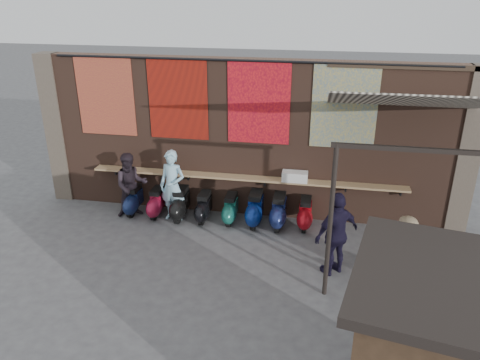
{
  "coord_description": "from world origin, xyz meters",
  "views": [
    {
      "loc": [
        1.84,
        -8.37,
        5.66
      ],
      "look_at": [
        0.08,
        1.2,
        1.52
      ],
      "focal_mm": 35.0,
      "sensor_mm": 36.0,
      "label": 1
    }
  ],
  "objects_px": {
    "diner_left": "(173,186)",
    "scooter_stool_3": "(204,207)",
    "shelf_box": "(295,176)",
    "shopper_tan": "(404,250)",
    "scooter_stool_5": "(255,209)",
    "diner_right": "(131,185)",
    "scooter_stool_4": "(231,209)",
    "scooter_stool_6": "(279,211)",
    "scooter_stool_2": "(180,204)",
    "shopper_navy": "(336,234)",
    "scooter_stool_0": "(134,200)",
    "scooter_stool_1": "(157,203)",
    "scooter_stool_7": "(305,214)"
  },
  "relations": [
    {
      "from": "scooter_stool_0",
      "to": "shopper_tan",
      "type": "distance_m",
      "value": 6.8
    },
    {
      "from": "scooter_stool_7",
      "to": "shopper_tan",
      "type": "height_order",
      "value": "shopper_tan"
    },
    {
      "from": "scooter_stool_6",
      "to": "scooter_stool_5",
      "type": "bearing_deg",
      "value": -179.83
    },
    {
      "from": "scooter_stool_3",
      "to": "scooter_stool_5",
      "type": "height_order",
      "value": "scooter_stool_5"
    },
    {
      "from": "scooter_stool_5",
      "to": "diner_right",
      "type": "distance_m",
      "value": 3.24
    },
    {
      "from": "scooter_stool_0",
      "to": "scooter_stool_6",
      "type": "bearing_deg",
      "value": -0.58
    },
    {
      "from": "scooter_stool_4",
      "to": "shopper_navy",
      "type": "relative_size",
      "value": 0.42
    },
    {
      "from": "shelf_box",
      "to": "shopper_navy",
      "type": "distance_m",
      "value": 2.36
    },
    {
      "from": "scooter_stool_5",
      "to": "shopper_navy",
      "type": "relative_size",
      "value": 0.48
    },
    {
      "from": "scooter_stool_3",
      "to": "shopper_navy",
      "type": "relative_size",
      "value": 0.42
    },
    {
      "from": "diner_right",
      "to": "shopper_tan",
      "type": "height_order",
      "value": "diner_right"
    },
    {
      "from": "scooter_stool_0",
      "to": "shopper_navy",
      "type": "bearing_deg",
      "value": -19.45
    },
    {
      "from": "scooter_stool_4",
      "to": "diner_left",
      "type": "relative_size",
      "value": 0.41
    },
    {
      "from": "scooter_stool_3",
      "to": "scooter_stool_7",
      "type": "height_order",
      "value": "scooter_stool_7"
    },
    {
      "from": "scooter_stool_7",
      "to": "diner_right",
      "type": "bearing_deg",
      "value": -178.45
    },
    {
      "from": "scooter_stool_2",
      "to": "shopper_tan",
      "type": "xyz_separation_m",
      "value": [
        5.21,
        -1.88,
        0.34
      ]
    },
    {
      "from": "scooter_stool_0",
      "to": "scooter_stool_1",
      "type": "bearing_deg",
      "value": -2.84
    },
    {
      "from": "shelf_box",
      "to": "diner_left",
      "type": "relative_size",
      "value": 0.34
    },
    {
      "from": "diner_left",
      "to": "shopper_navy",
      "type": "xyz_separation_m",
      "value": [
        4.04,
        -1.7,
        -0.01
      ]
    },
    {
      "from": "diner_left",
      "to": "scooter_stool_6",
      "type": "bearing_deg",
      "value": 12.85
    },
    {
      "from": "scooter_stool_0",
      "to": "scooter_stool_4",
      "type": "distance_m",
      "value": 2.6
    },
    {
      "from": "scooter_stool_2",
      "to": "scooter_stool_4",
      "type": "distance_m",
      "value": 1.31
    },
    {
      "from": "scooter_stool_1",
      "to": "scooter_stool_6",
      "type": "distance_m",
      "value": 3.18
    },
    {
      "from": "scooter_stool_4",
      "to": "scooter_stool_6",
      "type": "height_order",
      "value": "scooter_stool_6"
    },
    {
      "from": "shopper_tan",
      "to": "diner_left",
      "type": "bearing_deg",
      "value": 126.07
    },
    {
      "from": "shelf_box",
      "to": "shopper_tan",
      "type": "height_order",
      "value": "shopper_tan"
    },
    {
      "from": "scooter_stool_3",
      "to": "scooter_stool_7",
      "type": "xyz_separation_m",
      "value": [
        2.56,
        0.08,
        0.01
      ]
    },
    {
      "from": "scooter_stool_2",
      "to": "scooter_stool_5",
      "type": "bearing_deg",
      "value": 0.76
    },
    {
      "from": "shopper_navy",
      "to": "shopper_tan",
      "type": "distance_m",
      "value": 1.35
    },
    {
      "from": "shelf_box",
      "to": "diner_right",
      "type": "bearing_deg",
      "value": -174.72
    },
    {
      "from": "scooter_stool_7",
      "to": "diner_right",
      "type": "distance_m",
      "value": 4.48
    },
    {
      "from": "scooter_stool_3",
      "to": "diner_right",
      "type": "xyz_separation_m",
      "value": [
        -1.9,
        -0.04,
        0.49
      ]
    },
    {
      "from": "scooter_stool_3",
      "to": "shelf_box",
      "type": "bearing_deg",
      "value": 8.65
    },
    {
      "from": "scooter_stool_3",
      "to": "diner_left",
      "type": "distance_m",
      "value": 0.96
    },
    {
      "from": "scooter_stool_4",
      "to": "scooter_stool_5",
      "type": "height_order",
      "value": "scooter_stool_5"
    },
    {
      "from": "scooter_stool_6",
      "to": "shopper_tan",
      "type": "relative_size",
      "value": 0.58
    },
    {
      "from": "shelf_box",
      "to": "scooter_stool_4",
      "type": "distance_m",
      "value": 1.82
    },
    {
      "from": "scooter_stool_1",
      "to": "diner_right",
      "type": "distance_m",
      "value": 0.8
    },
    {
      "from": "diner_left",
      "to": "scooter_stool_3",
      "type": "bearing_deg",
      "value": 15.93
    },
    {
      "from": "scooter_stool_5",
      "to": "scooter_stool_6",
      "type": "xyz_separation_m",
      "value": [
        0.59,
        0.0,
        -0.01
      ]
    },
    {
      "from": "scooter_stool_1",
      "to": "shopper_tan",
      "type": "distance_m",
      "value": 6.18
    },
    {
      "from": "diner_right",
      "to": "diner_left",
      "type": "bearing_deg",
      "value": -28.63
    },
    {
      "from": "shelf_box",
      "to": "scooter_stool_1",
      "type": "bearing_deg",
      "value": -174.95
    },
    {
      "from": "scooter_stool_4",
      "to": "shopper_tan",
      "type": "bearing_deg",
      "value": -26.12
    },
    {
      "from": "scooter_stool_1",
      "to": "scooter_stool_4",
      "type": "xyz_separation_m",
      "value": [
        1.96,
        0.0,
        -0.0
      ]
    },
    {
      "from": "scooter_stool_3",
      "to": "diner_left",
      "type": "height_order",
      "value": "diner_left"
    },
    {
      "from": "shelf_box",
      "to": "scooter_stool_0",
      "type": "relative_size",
      "value": 0.81
    },
    {
      "from": "scooter_stool_5",
      "to": "scooter_stool_7",
      "type": "xyz_separation_m",
      "value": [
        1.24,
        0.06,
        -0.05
      ]
    },
    {
      "from": "diner_right",
      "to": "shopper_navy",
      "type": "relative_size",
      "value": 0.93
    },
    {
      "from": "scooter_stool_1",
      "to": "diner_left",
      "type": "bearing_deg",
      "value": -11.54
    }
  ]
}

